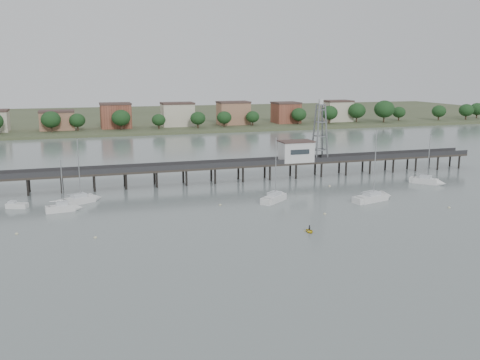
# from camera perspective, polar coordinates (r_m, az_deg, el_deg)

# --- Properties ---
(ground_plane) EXTENTS (500.00, 500.00, 0.00)m
(ground_plane) POSITION_cam_1_polar(r_m,az_deg,el_deg) (73.58, 6.27, -9.59)
(ground_plane) COLOR slate
(ground_plane) RESTS_ON ground
(pier) EXTENTS (150.00, 5.00, 5.50)m
(pier) POSITION_cam_1_polar(r_m,az_deg,el_deg) (127.91, -4.40, 1.33)
(pier) COLOR #2D2823
(pier) RESTS_ON ground
(pier_building) EXTENTS (8.40, 5.40, 5.30)m
(pier_building) POSITION_cam_1_polar(r_m,az_deg,el_deg) (135.10, 5.99, 3.09)
(pier_building) COLOR silver
(pier_building) RESTS_ON ground
(lattice_tower) EXTENTS (3.20, 3.20, 15.50)m
(lattice_tower) POSITION_cam_1_polar(r_m,az_deg,el_deg) (137.20, 8.54, 5.02)
(lattice_tower) COLOR slate
(lattice_tower) RESTS_ON ground
(sailboat_c) EXTENTS (8.04, 7.34, 13.94)m
(sailboat_c) POSITION_cam_1_polar(r_m,az_deg,el_deg) (111.59, 4.02, -1.84)
(sailboat_c) COLOR white
(sailboat_c) RESTS_ON ground
(sailboat_b) EXTENTS (6.47, 2.65, 10.58)m
(sailboat_b) POSITION_cam_1_polar(r_m,az_deg,el_deg) (107.92, -18.02, -2.84)
(sailboat_b) COLOR white
(sailboat_b) RESTS_ON ground
(sailboat_d) EXTENTS (9.94, 5.37, 15.64)m
(sailboat_d) POSITION_cam_1_polar(r_m,az_deg,el_deg) (114.93, 14.43, -1.79)
(sailboat_d) COLOR white
(sailboat_d) RESTS_ON ground
(sailboat_e) EXTENTS (6.62, 7.14, 12.55)m
(sailboat_e) POSITION_cam_1_polar(r_m,az_deg,el_deg) (134.82, 19.64, -0.15)
(sailboat_e) COLOR white
(sailboat_e) RESTS_ON ground
(sailboat_f) EXTENTS (8.53, 6.01, 13.78)m
(sailboat_f) POSITION_cam_1_polar(r_m,az_deg,el_deg) (114.08, -16.21, -1.98)
(sailboat_f) COLOR white
(sailboat_f) RESTS_ON ground
(white_tender) EXTENTS (4.38, 3.00, 1.57)m
(white_tender) POSITION_cam_1_polar(r_m,az_deg,el_deg) (113.91, -22.74, -2.53)
(white_tender) COLOR white
(white_tender) RESTS_ON ground
(yellow_dinghy) EXTENTS (1.67, 0.68, 2.27)m
(yellow_dinghy) POSITION_cam_1_polar(r_m,az_deg,el_deg) (90.58, 7.40, -5.52)
(yellow_dinghy) COLOR gold
(yellow_dinghy) RESTS_ON ground
(dinghy_occupant) EXTENTS (0.42, 1.01, 0.24)m
(dinghy_occupant) POSITION_cam_1_polar(r_m,az_deg,el_deg) (90.58, 7.40, -5.52)
(dinghy_occupant) COLOR black
(dinghy_occupant) RESTS_ON ground
(mooring_buoys) EXTENTS (80.24, 25.58, 0.39)m
(mooring_buoys) POSITION_cam_1_polar(r_m,az_deg,el_deg) (102.12, 1.29, -3.40)
(mooring_buoys) COLOR beige
(mooring_buoys) RESTS_ON ground
(far_shore) EXTENTS (500.00, 170.00, 10.40)m
(far_shore) POSITION_cam_1_polar(r_m,az_deg,el_deg) (304.74, -11.92, 6.53)
(far_shore) COLOR #475133
(far_shore) RESTS_ON ground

